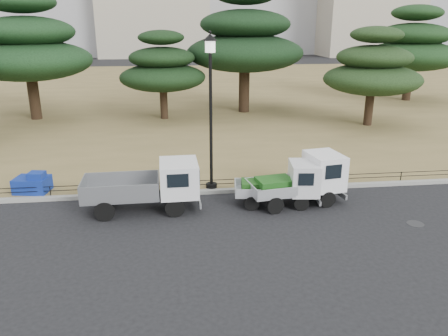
{
  "coord_description": "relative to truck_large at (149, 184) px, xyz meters",
  "views": [
    {
      "loc": [
        -1.96,
        -14.41,
        6.82
      ],
      "look_at": [
        0.0,
        2.0,
        1.3
      ],
      "focal_mm": 35.0,
      "sensor_mm": 36.0,
      "label": 1
    }
  ],
  "objects": [
    {
      "name": "ground",
      "position": [
        2.96,
        -1.19,
        -1.04
      ],
      "size": [
        220.0,
        220.0,
        0.0
      ],
      "primitive_type": "plane",
      "color": "black"
    },
    {
      "name": "manhole",
      "position": [
        9.46,
        -2.39,
        -1.03
      ],
      "size": [
        0.6,
        0.6,
        0.01
      ],
      "primitive_type": "cylinder",
      "color": "#2D2D30",
      "rests_on": "ground"
    },
    {
      "name": "pine_center_left",
      "position": [
        0.4,
        16.15,
        2.69
      ],
      "size": [
        6.1,
        6.1,
        6.2
      ],
      "color": "black",
      "rests_on": "lawn"
    },
    {
      "name": "pine_east_far",
      "position": [
        22.07,
        21.64,
        3.81
      ],
      "size": [
        8.11,
        8.11,
        8.15
      ],
      "color": "black",
      "rests_on": "lawn"
    },
    {
      "name": "tarp_pile",
      "position": [
        -4.85,
        2.08,
        -0.54
      ],
      "size": [
        1.47,
        1.18,
        0.89
      ],
      "rotation": [
        0.0,
        0.0,
        -0.16
      ],
      "color": "#132E96",
      "rests_on": "lawn"
    },
    {
      "name": "truck_kei_front",
      "position": [
        5.18,
        -0.06,
        -0.19
      ],
      "size": [
        3.34,
        1.72,
        1.7
      ],
      "rotation": [
        0.0,
        0.0,
        -0.12
      ],
      "color": "black",
      "rests_on": "ground"
    },
    {
      "name": "curb",
      "position": [
        2.96,
        1.41,
        -0.96
      ],
      "size": [
        120.0,
        0.25,
        0.16
      ],
      "primitive_type": "cube",
      "color": "gray",
      "rests_on": "ground"
    },
    {
      "name": "pine_west_near",
      "position": [
        -8.85,
        17.12,
        4.13
      ],
      "size": [
        8.71,
        8.71,
        8.71
      ],
      "color": "black",
      "rests_on": "lawn"
    },
    {
      "name": "pine_east_near",
      "position": [
        14.24,
        12.36,
        2.85
      ],
      "size": [
        6.41,
        6.41,
        6.48
      ],
      "color": "black",
      "rests_on": "lawn"
    },
    {
      "name": "truck_large",
      "position": [
        0.0,
        0.0,
        0.0
      ],
      "size": [
        4.32,
        1.81,
        1.87
      ],
      "rotation": [
        0.0,
        0.0,
        0.02
      ],
      "color": "black",
      "rests_on": "ground"
    },
    {
      "name": "pine_center_right",
      "position": [
        6.59,
        18.03,
        4.53
      ],
      "size": [
        8.82,
        8.82,
        9.36
      ],
      "color": "black",
      "rests_on": "lawn"
    },
    {
      "name": "truck_kei_rear",
      "position": [
        5.98,
        0.04,
        -0.07
      ],
      "size": [
        3.9,
        2.14,
        1.93
      ],
      "rotation": [
        0.0,
        0.0,
        0.17
      ],
      "color": "black",
      "rests_on": "ground"
    },
    {
      "name": "lawn",
      "position": [
        2.96,
        29.41,
        -0.96
      ],
      "size": [
        120.0,
        56.0,
        0.15
      ],
      "primitive_type": "cube",
      "color": "olive",
      "rests_on": "ground"
    },
    {
      "name": "street_lamp",
      "position": [
        2.53,
        1.71,
        3.35
      ],
      "size": [
        0.56,
        0.56,
        6.27
      ],
      "color": "black",
      "rests_on": "lawn"
    },
    {
      "name": "pipe_fence",
      "position": [
        2.96,
        1.56,
        -0.6
      ],
      "size": [
        38.0,
        0.04,
        0.4
      ],
      "color": "black",
      "rests_on": "lawn"
    }
  ]
}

